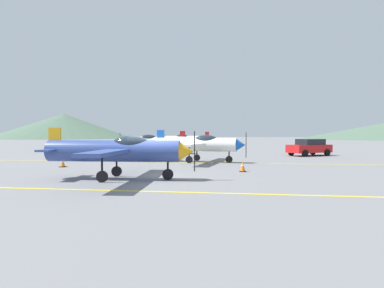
{
  "coord_description": "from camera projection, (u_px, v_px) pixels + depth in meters",
  "views": [
    {
      "loc": [
        3.89,
        -14.74,
        2.12
      ],
      "look_at": [
        -0.07,
        14.0,
        1.2
      ],
      "focal_mm": 30.16,
      "sensor_mm": 36.0,
      "label": 1
    }
  ],
  "objects": [
    {
      "name": "airplane_back",
      "position": [
        186.0,
        139.0,
        46.46
      ],
      "size": [
        7.06,
        8.05,
        2.41
      ],
      "color": "white",
      "rests_on": "ground_plane"
    },
    {
      "name": "traffic_cone_front",
      "position": [
        243.0,
        167.0,
        18.0
      ],
      "size": [
        0.36,
        0.36,
        0.59
      ],
      "color": "black",
      "rests_on": "ground_plane"
    },
    {
      "name": "traffic_cone_side",
      "position": [
        63.0,
        163.0,
        20.52
      ],
      "size": [
        0.36,
        0.36,
        0.59
      ],
      "color": "black",
      "rests_on": "ground_plane"
    },
    {
      "name": "apron_line_near",
      "position": [
        130.0,
        191.0,
        11.89
      ],
      "size": [
        80.0,
        0.16,
        0.01
      ],
      "primitive_type": "cube",
      "color": "yellow",
      "rests_on": "ground_plane"
    },
    {
      "name": "apron_line_far",
      "position": [
        183.0,
        162.0,
        23.76
      ],
      "size": [
        80.0,
        0.16,
        0.01
      ],
      "primitive_type": "cube",
      "color": "yellow",
      "rests_on": "ground_plane"
    },
    {
      "name": "airplane_mid",
      "position": [
        199.0,
        144.0,
        24.08
      ],
      "size": [
        7.05,
        8.07,
        2.41
      ],
      "color": "white",
      "rests_on": "ground_plane"
    },
    {
      "name": "ground_plane",
      "position": [
        153.0,
        179.0,
        15.19
      ],
      "size": [
        400.0,
        400.0,
        0.0
      ],
      "primitive_type": "plane",
      "color": "slate"
    },
    {
      "name": "airplane_far",
      "position": [
        154.0,
        141.0,
        34.32
      ],
      "size": [
        7.06,
        8.03,
        2.41
      ],
      "color": "white",
      "rests_on": "ground_plane"
    },
    {
      "name": "hill_left",
      "position": [
        64.0,
        126.0,
        145.44
      ],
      "size": [
        62.37,
        62.37,
        11.13
      ],
      "primitive_type": "cone",
      "color": "#4C6651",
      "rests_on": "ground_plane"
    },
    {
      "name": "airplane_near",
      "position": [
        119.0,
        150.0,
        14.93
      ],
      "size": [
        7.0,
        8.06,
        2.41
      ],
      "color": "#33478C",
      "rests_on": "ground_plane"
    },
    {
      "name": "car_sedan",
      "position": [
        309.0,
        147.0,
        31.08
      ],
      "size": [
        4.58,
        3.88,
        1.62
      ],
      "color": "red",
      "rests_on": "ground_plane"
    }
  ]
}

